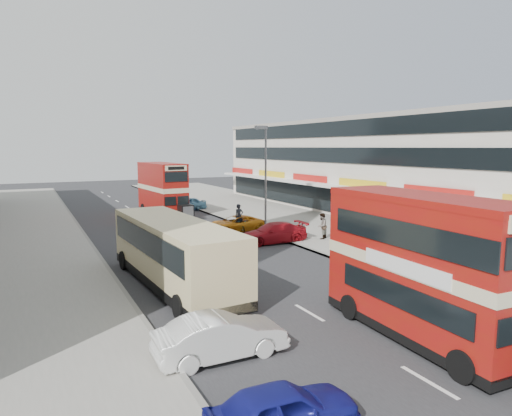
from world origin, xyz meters
TOP-DOWN VIEW (x-y plane):
  - ground at (0.00, 0.00)m, footprint 160.00×160.00m
  - road_surface at (0.00, 20.00)m, footprint 12.00×90.00m
  - pavement_right at (12.00, 20.00)m, footprint 12.00×90.00m
  - kerb_left at (-6.10, 20.00)m, footprint 0.20×90.00m
  - kerb_right at (6.10, 20.00)m, footprint 0.20×90.00m
  - commercial_row at (19.95, 22.00)m, footprint 9.90×46.20m
  - street_lamp at (6.52, 18.00)m, footprint 1.00×0.20m
  - bus_main at (2.08, -1.72)m, footprint 2.74×8.79m
  - bus_second at (1.84, 30.00)m, footprint 2.97×8.90m
  - coach at (-3.72, 7.90)m, footprint 3.42×11.09m
  - car_left_near at (-4.84, -4.18)m, footprint 3.70×1.61m
  - car_left_front at (-4.60, 0.04)m, footprint 4.20×1.49m
  - car_right_a at (5.15, 14.21)m, footprint 4.89×2.20m
  - car_right_b at (4.50, 19.00)m, footprint 4.60×2.16m
  - car_right_c at (5.00, 32.28)m, footprint 4.09×1.86m
  - pedestrian_near at (8.54, 13.26)m, footprint 0.82×0.77m
  - cyclist at (4.62, 18.60)m, footprint 0.73×1.87m

SIDE VIEW (x-z plane):
  - ground at x=0.00m, z-range 0.00..0.00m
  - road_surface at x=0.00m, z-range 0.00..0.01m
  - pavement_right at x=12.00m, z-range 0.00..0.15m
  - kerb_left at x=-6.10m, z-range -0.01..0.15m
  - kerb_right at x=6.10m, z-range -0.01..0.15m
  - car_left_near at x=-4.84m, z-range 0.00..1.24m
  - car_right_b at x=4.50m, z-range 0.00..1.27m
  - car_right_c at x=5.00m, z-range 0.00..1.36m
  - car_left_front at x=-4.60m, z-range 0.00..1.38m
  - car_right_a at x=5.15m, z-range 0.00..1.39m
  - cyclist at x=4.62m, z-range -0.36..1.86m
  - pedestrian_near at x=8.54m, z-range 0.15..1.99m
  - coach at x=-3.72m, z-range 0.26..3.16m
  - bus_main at x=2.08m, z-range 0.13..4.92m
  - bus_second at x=1.84m, z-range 0.13..5.00m
  - commercial_row at x=19.95m, z-range 0.05..9.35m
  - street_lamp at x=6.52m, z-range 0.72..8.85m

